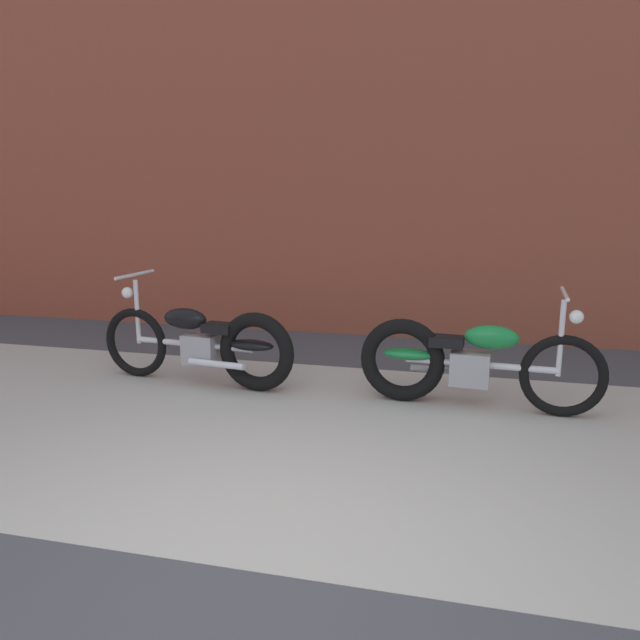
# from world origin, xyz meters

# --- Properties ---
(ground_plane) EXTENTS (80.00, 80.00, 0.00)m
(ground_plane) POSITION_xyz_m (0.00, 0.00, 0.00)
(ground_plane) COLOR #47474C
(sidewalk_slab) EXTENTS (36.00, 3.50, 0.01)m
(sidewalk_slab) POSITION_xyz_m (0.00, 1.75, 0.00)
(sidewalk_slab) COLOR #B2ADA3
(sidewalk_slab) RESTS_ON ground
(brick_building_wall) EXTENTS (36.00, 0.50, 5.89)m
(brick_building_wall) POSITION_xyz_m (0.00, 5.20, 2.94)
(brick_building_wall) COLOR brown
(brick_building_wall) RESTS_ON ground
(motorcycle_black) EXTENTS (2.00, 0.60, 1.03)m
(motorcycle_black) POSITION_xyz_m (-1.40, 2.64, 0.40)
(motorcycle_black) COLOR black
(motorcycle_black) RESTS_ON ground
(motorcycle_green) EXTENTS (2.01, 0.58, 1.03)m
(motorcycle_green) POSITION_xyz_m (0.89, 2.60, 0.40)
(motorcycle_green) COLOR black
(motorcycle_green) RESTS_ON ground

